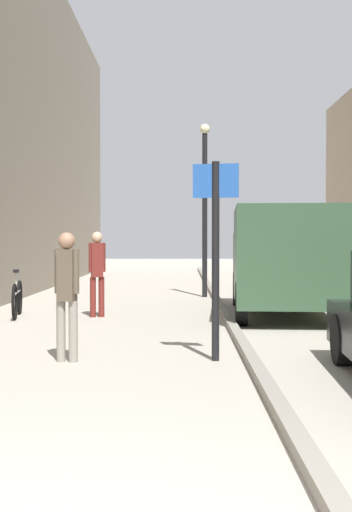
# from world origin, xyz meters

# --- Properties ---
(ground_plane) EXTENTS (80.00, 80.00, 0.00)m
(ground_plane) POSITION_xyz_m (0.00, 12.00, 0.00)
(ground_plane) COLOR #A8A093
(kerb_strip) EXTENTS (0.16, 40.00, 0.12)m
(kerb_strip) POSITION_xyz_m (1.58, 12.00, 0.06)
(kerb_strip) COLOR gray
(kerb_strip) RESTS_ON ground_plane
(pedestrian_main_foreground) EXTENTS (0.33, 0.23, 1.68)m
(pedestrian_main_foreground) POSITION_xyz_m (-0.79, 5.69, 0.97)
(pedestrian_main_foreground) COLOR gray
(pedestrian_main_foreground) RESTS_ON ground_plane
(pedestrian_mid_block) EXTENTS (0.34, 0.24, 1.75)m
(pedestrian_mid_block) POSITION_xyz_m (-1.04, 10.68, 1.01)
(pedestrian_mid_block) COLOR maroon
(pedestrian_mid_block) RESTS_ON ground_plane
(delivery_van) EXTENTS (2.38, 5.52, 2.21)m
(delivery_van) POSITION_xyz_m (2.82, 11.13, 1.20)
(delivery_van) COLOR #335138
(delivery_van) RESTS_ON ground_plane
(street_sign_post) EXTENTS (0.60, 0.14, 2.60)m
(street_sign_post) POSITION_xyz_m (1.14, 5.80, 1.55)
(street_sign_post) COLOR black
(street_sign_post) RESTS_ON ground_plane
(lamp_post) EXTENTS (0.28, 0.28, 4.76)m
(lamp_post) POSITION_xyz_m (1.32, 15.46, 2.72)
(lamp_post) COLOR black
(lamp_post) RESTS_ON ground_plane
(bicycle_leaning) EXTENTS (0.32, 1.76, 0.98)m
(bicycle_leaning) POSITION_xyz_m (-2.68, 10.68, 0.38)
(bicycle_leaning) COLOR black
(bicycle_leaning) RESTS_ON ground_plane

